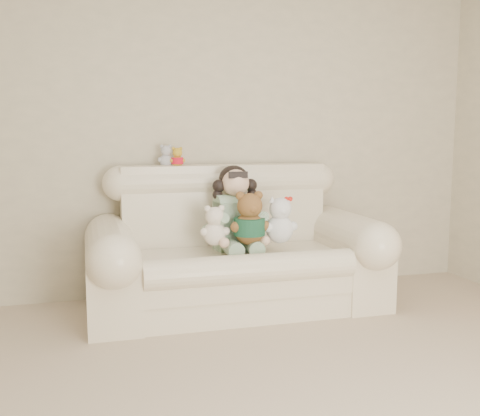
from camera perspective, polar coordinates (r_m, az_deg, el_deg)
name	(u,v)px	position (r m, az deg, el deg)	size (l,w,h in m)	color
wall_back	(207,129)	(4.41, -3.39, 8.07)	(4.50, 4.50, 0.00)	#B5AA8F
sofa	(236,239)	(4.01, -0.39, -3.14)	(2.10, 0.95, 1.03)	beige
seated_child	(235,207)	(4.06, -0.48, 0.10)	(0.38, 0.46, 0.63)	#2E6D34
brown_teddy	(249,213)	(3.86, 0.96, -0.52)	(0.28, 0.22, 0.44)	brown
white_cat	(280,215)	(3.93, 4.09, -0.73)	(0.25, 0.19, 0.39)	white
cream_teddy	(215,222)	(3.84, -2.62, -1.40)	(0.21, 0.16, 0.33)	white
yellow_mini_bear	(177,155)	(4.23, -6.42, 5.35)	(0.12, 0.09, 0.18)	gold
grey_mini_plush	(166,154)	(4.24, -7.57, 5.48)	(0.13, 0.10, 0.20)	silver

